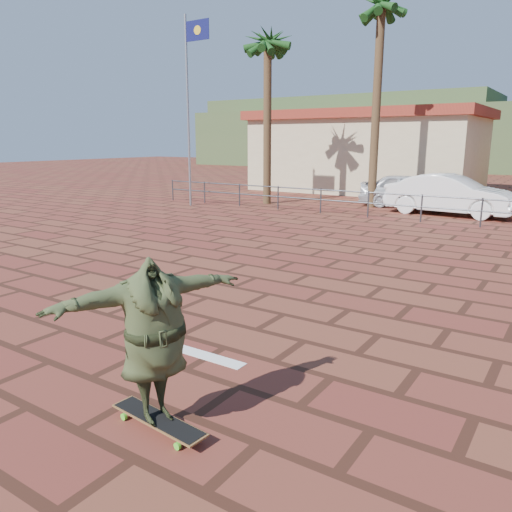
{
  "coord_description": "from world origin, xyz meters",
  "views": [
    {
      "loc": [
        4.87,
        -6.11,
        2.89
      ],
      "look_at": [
        -0.08,
        1.36,
        0.8
      ],
      "focal_mm": 35.0,
      "sensor_mm": 36.0,
      "label": 1
    }
  ],
  "objects": [
    {
      "name": "palm_far_left",
      "position": [
        -7.5,
        13.5,
        6.83
      ],
      "size": [
        2.4,
        2.4,
        8.25
      ],
      "color": "brown",
      "rests_on": "ground"
    },
    {
      "name": "skateboarder",
      "position": [
        1.5,
        -2.85,
        0.96
      ],
      "size": [
        1.25,
        2.15,
        1.69
      ],
      "primitive_type": "imported",
      "rotation": [
        0.0,
        0.0,
        1.22
      ],
      "color": "#384324",
      "rests_on": "longboard"
    },
    {
      "name": "paint_stripe",
      "position": [
        0.7,
        -1.2,
        0.0
      ],
      "size": [
        1.4,
        0.22,
        0.01
      ],
      "primitive_type": "cube",
      "color": "white",
      "rests_on": "ground"
    },
    {
      "name": "car_white",
      "position": [
        0.41,
        14.4,
        0.8
      ],
      "size": [
        4.93,
        1.99,
        1.59
      ],
      "primitive_type": "imported",
      "rotation": [
        0.0,
        0.0,
        1.51
      ],
      "color": "white",
      "rests_on": "ground"
    },
    {
      "name": "guardrail",
      "position": [
        0.0,
        12.0,
        0.68
      ],
      "size": [
        24.06,
        0.06,
        1.0
      ],
      "color": "#47494F",
      "rests_on": "ground"
    },
    {
      "name": "ground",
      "position": [
        0.0,
        0.0,
        0.0
      ],
      "size": [
        120.0,
        120.0,
        0.0
      ],
      "primitive_type": "plane",
      "color": "brown",
      "rests_on": "ground"
    },
    {
      "name": "car_silver",
      "position": [
        -1.66,
        16.0,
        0.73
      ],
      "size": [
        4.55,
        2.62,
        1.46
      ],
      "primitive_type": "imported",
      "rotation": [
        0.0,
        0.0,
        1.79
      ],
      "color": "silver",
      "rests_on": "ground"
    },
    {
      "name": "building_west",
      "position": [
        -6.0,
        22.0,
        2.28
      ],
      "size": [
        12.6,
        7.6,
        4.5
      ],
      "color": "beige",
      "rests_on": "ground"
    },
    {
      "name": "flagpole",
      "position": [
        -9.87,
        11.0,
        4.64
      ],
      "size": [
        1.3,
        0.1,
        8.0
      ],
      "color": "gray",
      "rests_on": "ground"
    },
    {
      "name": "palm_left",
      "position": [
        -3.0,
        15.0,
        7.95
      ],
      "size": [
        2.4,
        2.4,
        9.45
      ],
      "color": "brown",
      "rests_on": "ground"
    },
    {
      "name": "longboard",
      "position": [
        1.5,
        -2.85,
        0.1
      ],
      "size": [
        1.22,
        0.37,
        0.12
      ],
      "rotation": [
        0.0,
        0.0,
        -0.09
      ],
      "color": "olive",
      "rests_on": "ground"
    },
    {
      "name": "hill_back",
      "position": [
        -22.0,
        56.0,
        4.0
      ],
      "size": [
        35.0,
        14.0,
        8.0
      ],
      "primitive_type": "cube",
      "color": "#384C28",
      "rests_on": "ground"
    }
  ]
}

